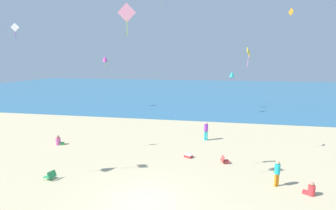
# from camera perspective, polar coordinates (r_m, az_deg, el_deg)

# --- Properties ---
(ground_plane) EXTENTS (120.00, 120.00, 0.00)m
(ground_plane) POSITION_cam_1_polar(r_m,az_deg,el_deg) (22.96, 1.92, -8.06)
(ground_plane) COLOR #C6B58C
(ocean_water) EXTENTS (120.00, 60.00, 0.05)m
(ocean_water) POSITION_cam_1_polar(r_m,az_deg,el_deg) (60.16, 7.68, 3.10)
(ocean_water) COLOR teal
(ocean_water) RESTS_ON ground_plane
(beach_chair_near_camera) EXTENTS (0.69, 0.68, 0.55)m
(beach_chair_near_camera) POSITION_cam_1_polar(r_m,az_deg,el_deg) (17.59, -24.25, -13.80)
(beach_chair_near_camera) COLOR #2D9956
(beach_chair_near_camera) RESTS_ON ground_plane
(beach_chair_far_right) EXTENTS (0.70, 0.65, 0.52)m
(beach_chair_far_right) POSITION_cam_1_polar(r_m,az_deg,el_deg) (18.89, 12.20, -11.60)
(beach_chair_far_right) COLOR #D13D3D
(beach_chair_far_right) RESTS_ON ground_plane
(cooler_box) EXTENTS (0.67, 0.60, 0.23)m
(cooler_box) POSITION_cam_1_polar(r_m,az_deg,el_deg) (19.57, 4.48, -10.97)
(cooler_box) COLOR red
(cooler_box) RESTS_ON ground_plane
(person_0) EXTENTS (0.67, 0.56, 0.75)m
(person_0) POSITION_cam_1_polar(r_m,az_deg,el_deg) (16.35, 28.66, -15.97)
(person_0) COLOR red
(person_0) RESTS_ON ground_plane
(person_2) EXTENTS (0.74, 0.58, 0.83)m
(person_2) POSITION_cam_1_polar(r_m,az_deg,el_deg) (23.97, -22.71, -7.30)
(person_2) COLOR #D8599E
(person_2) RESTS_ON ground_plane
(person_3) EXTENTS (0.45, 0.45, 1.68)m
(person_3) POSITION_cam_1_polar(r_m,az_deg,el_deg) (23.41, 8.29, -5.32)
(person_3) COLOR #19ADB2
(person_3) RESTS_ON ground_plane
(person_4) EXTENTS (0.41, 0.41, 1.52)m
(person_4) POSITION_cam_1_polar(r_m,az_deg,el_deg) (16.32, 22.69, -13.25)
(person_4) COLOR orange
(person_4) RESTS_ON ground_plane
(kite_white) EXTENTS (0.58, 0.17, 0.99)m
(kite_white) POSITION_cam_1_polar(r_m,az_deg,el_deg) (21.01, -30.37, 14.33)
(kite_white) COLOR white
(kite_pink) EXTENTS (0.98, 0.20, 1.66)m
(kite_pink) POSITION_cam_1_polar(r_m,az_deg,el_deg) (14.75, -8.99, 19.17)
(kite_pink) COLOR pink
(kite_teal) EXTENTS (0.92, 0.89, 1.16)m
(kite_teal) POSITION_cam_1_polar(r_m,az_deg,el_deg) (34.56, 13.77, 6.56)
(kite_teal) COLOR #1EADAD
(kite_magenta) EXTENTS (0.97, 0.98, 1.62)m
(kite_magenta) POSITION_cam_1_polar(r_m,az_deg,el_deg) (38.72, -13.59, 9.76)
(kite_magenta) COLOR #DB3DA8
(kite_yellow) EXTENTS (0.26, 0.62, 1.33)m
(kite_yellow) POSITION_cam_1_polar(r_m,az_deg,el_deg) (19.42, 17.12, 10.87)
(kite_yellow) COLOR yellow
(kite_orange) EXTENTS (0.39, 0.85, 1.23)m
(kite_orange) POSITION_cam_1_polar(r_m,az_deg,el_deg) (36.11, 25.24, 17.87)
(kite_orange) COLOR orange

